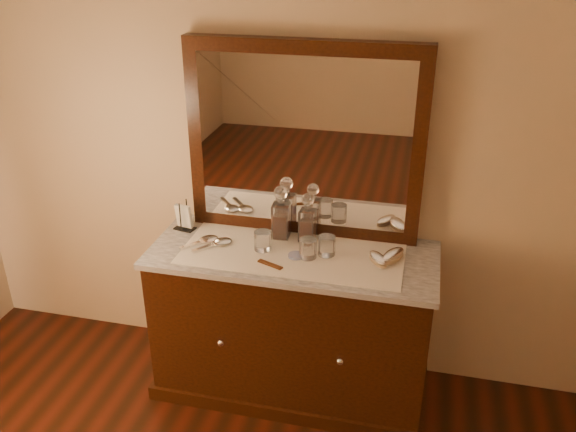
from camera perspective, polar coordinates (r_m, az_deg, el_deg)
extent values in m
plane|color=tan|center=(3.03, 1.75, 8.32)|extent=(4.50, 4.50, 0.00)
cube|color=black|center=(3.22, 0.42, -10.34)|extent=(1.40, 0.55, 0.82)
cube|color=black|center=(3.45, 0.40, -15.29)|extent=(1.46, 0.59, 0.08)
sphere|color=silver|center=(3.05, -6.44, -11.96)|extent=(0.04, 0.04, 0.04)
sphere|color=silver|center=(2.93, 5.01, -13.66)|extent=(0.04, 0.04, 0.04)
cube|color=silver|center=(2.99, 0.45, -3.76)|extent=(1.44, 0.59, 0.03)
cube|color=black|center=(3.00, 1.54, 7.12)|extent=(1.20, 0.08, 1.00)
cube|color=white|center=(2.96, 1.41, 6.92)|extent=(1.06, 0.01, 0.86)
cube|color=white|center=(2.96, 0.36, -3.66)|extent=(1.10, 0.45, 0.00)
cylinder|color=silver|center=(2.93, 0.75, -3.80)|extent=(0.08, 0.08, 0.01)
cube|color=brown|center=(2.87, -1.72, -4.65)|extent=(0.14, 0.07, 0.01)
cube|color=black|center=(3.26, -9.83, -1.17)|extent=(0.12, 0.09, 0.01)
cylinder|color=black|center=(3.20, -10.26, -0.16)|extent=(0.01, 0.01, 0.16)
cylinder|color=black|center=(3.24, -9.62, 0.30)|extent=(0.01, 0.01, 0.16)
cube|color=white|center=(3.22, -9.93, -0.01)|extent=(0.09, 0.06, 0.13)
cube|color=#983A16|center=(3.09, -0.67, -0.91)|extent=(0.08, 0.08, 0.13)
cube|color=white|center=(3.08, -0.67, -0.45)|extent=(0.09, 0.09, 0.18)
cylinder|color=white|center=(3.03, -0.68, 1.37)|extent=(0.04, 0.04, 0.03)
sphere|color=white|center=(3.01, -0.69, 2.26)|extent=(0.08, 0.08, 0.07)
cube|color=#983A16|center=(3.06, 1.87, -1.32)|extent=(0.07, 0.07, 0.12)
cube|color=white|center=(3.05, 1.88, -0.90)|extent=(0.08, 0.08, 0.17)
cylinder|color=white|center=(3.01, 1.91, 0.78)|extent=(0.04, 0.04, 0.03)
sphere|color=white|center=(2.99, 1.92, 1.59)|extent=(0.07, 0.07, 0.07)
ellipsoid|color=tan|center=(2.91, 8.60, -4.26)|extent=(0.13, 0.16, 0.02)
ellipsoid|color=silver|center=(2.90, 8.62, -3.96)|extent=(0.13, 0.16, 0.02)
ellipsoid|color=tan|center=(2.95, 9.99, -3.96)|extent=(0.14, 0.18, 0.02)
ellipsoid|color=silver|center=(2.94, 10.02, -3.61)|extent=(0.14, 0.18, 0.02)
ellipsoid|color=silver|center=(3.10, -7.63, -2.21)|extent=(0.13, 0.14, 0.02)
cube|color=silver|center=(3.07, -9.17, -2.75)|extent=(0.11, 0.12, 0.01)
ellipsoid|color=silver|center=(3.07, -6.34, -2.47)|extent=(0.14, 0.14, 0.02)
cube|color=silver|center=(3.03, -7.95, -3.02)|extent=(0.11, 0.12, 0.01)
cylinder|color=white|center=(2.98, -2.43, -2.37)|extent=(0.09, 0.09, 0.10)
cylinder|color=white|center=(2.94, 3.71, -2.84)|extent=(0.09, 0.09, 0.10)
cylinder|color=white|center=(2.91, 1.91, -3.10)|extent=(0.09, 0.09, 0.10)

